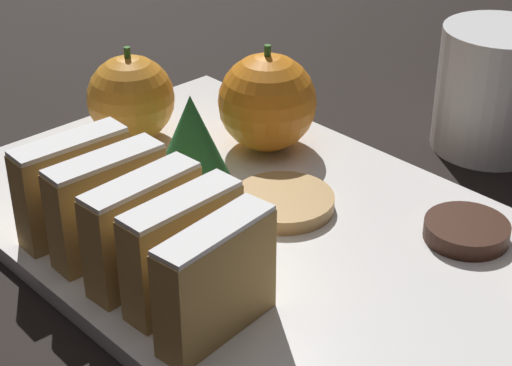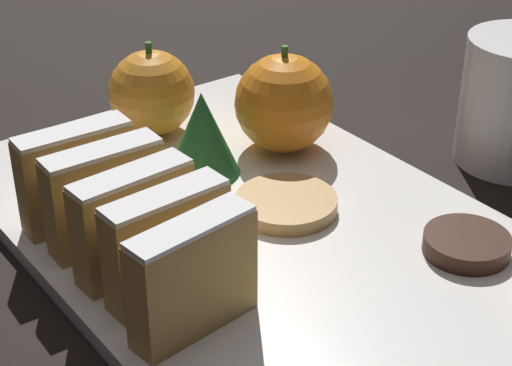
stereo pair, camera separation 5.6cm
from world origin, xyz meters
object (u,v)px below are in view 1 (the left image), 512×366
chocolate_cookie (466,231)px  coffee_mug (495,89)px  orange_far (267,102)px  orange_near (131,98)px

chocolate_cookie → coffee_mug: bearing=28.4°
orange_far → coffee_mug: 0.18m
orange_far → chocolate_cookie: bearing=-88.9°
orange_near → chocolate_cookie: orange_near is taller
chocolate_cookie → coffee_mug: (0.14, 0.08, 0.03)m
orange_near → chocolate_cookie: size_ratio=1.38×
orange_near → orange_far: bearing=-51.3°
coffee_mug → orange_near: bearing=138.7°
orange_far → chocolate_cookie: 0.19m
orange_far → chocolate_cookie: (0.00, -0.18, -0.03)m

